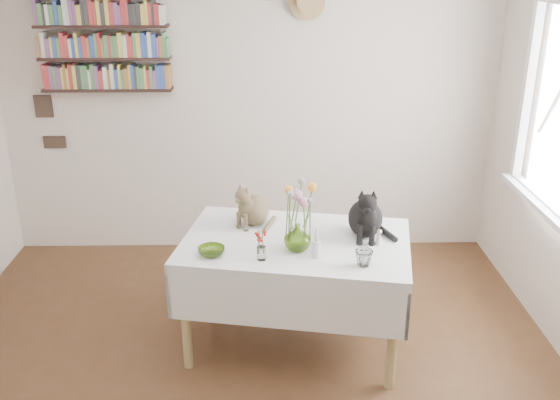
{
  "coord_description": "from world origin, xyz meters",
  "views": [
    {
      "loc": [
        0.15,
        -2.72,
        2.39
      ],
      "look_at": [
        0.22,
        0.66,
        1.05
      ],
      "focal_mm": 40.0,
      "sensor_mm": 36.0,
      "label": 1
    }
  ],
  "objects_px": {
    "dining_table": "(296,266)",
    "bookshelf_unit": "(102,31)",
    "tabby_cat": "(255,202)",
    "black_cat": "(366,209)",
    "flower_vase": "(297,237)"
  },
  "relations": [
    {
      "from": "black_cat",
      "to": "bookshelf_unit",
      "type": "relative_size",
      "value": 0.35
    },
    {
      "from": "tabby_cat",
      "to": "bookshelf_unit",
      "type": "distance_m",
      "value": 1.88
    },
    {
      "from": "dining_table",
      "to": "black_cat",
      "type": "bearing_deg",
      "value": 9.07
    },
    {
      "from": "tabby_cat",
      "to": "flower_vase",
      "type": "distance_m",
      "value": 0.48
    },
    {
      "from": "bookshelf_unit",
      "to": "flower_vase",
      "type": "bearing_deg",
      "value": -47.4
    },
    {
      "from": "black_cat",
      "to": "flower_vase",
      "type": "relative_size",
      "value": 2.08
    },
    {
      "from": "black_cat",
      "to": "bookshelf_unit",
      "type": "xyz_separation_m",
      "value": [
        -1.85,
        1.33,
        0.92
      ]
    },
    {
      "from": "black_cat",
      "to": "bookshelf_unit",
      "type": "distance_m",
      "value": 2.46
    },
    {
      "from": "tabby_cat",
      "to": "black_cat",
      "type": "height_order",
      "value": "black_cat"
    },
    {
      "from": "bookshelf_unit",
      "to": "black_cat",
      "type": "bearing_deg",
      "value": -35.82
    },
    {
      "from": "dining_table",
      "to": "black_cat",
      "type": "height_order",
      "value": "black_cat"
    },
    {
      "from": "dining_table",
      "to": "tabby_cat",
      "type": "xyz_separation_m",
      "value": [
        -0.26,
        0.26,
        0.33
      ]
    },
    {
      "from": "dining_table",
      "to": "bookshelf_unit",
      "type": "xyz_separation_m",
      "value": [
        -1.42,
        1.4,
        1.28
      ]
    },
    {
      "from": "dining_table",
      "to": "tabby_cat",
      "type": "bearing_deg",
      "value": 134.18
    },
    {
      "from": "dining_table",
      "to": "flower_vase",
      "type": "height_order",
      "value": "flower_vase"
    }
  ]
}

